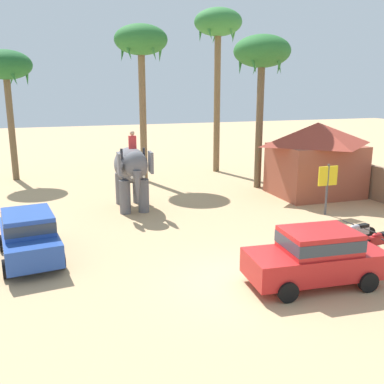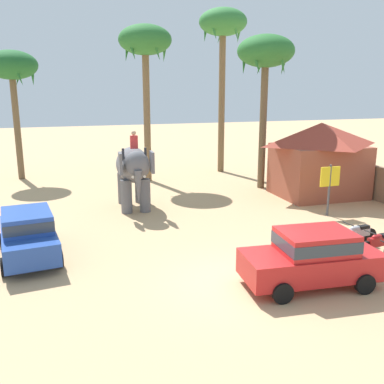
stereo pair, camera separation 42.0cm
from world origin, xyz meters
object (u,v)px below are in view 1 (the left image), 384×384
at_px(car_parked_far_side, 29,234).
at_px(palm_tree_behind_elephant, 218,30).
at_px(palm_tree_far_back, 262,56).
at_px(signboard_yellow, 328,179).
at_px(motorcycle_fourth_in_row, 357,232).
at_px(palm_tree_left_of_road, 141,46).
at_px(roadside_hut, 316,157).
at_px(car_sedan_foreground, 316,255).
at_px(elephant_with_mahout, 132,169).
at_px(motorcycle_mid_row, 380,241).
at_px(palm_tree_near_hut, 6,69).

distance_m(car_parked_far_side, palm_tree_behind_elephant, 19.92).
distance_m(palm_tree_far_back, signboard_yellow, 8.54).
height_order(motorcycle_fourth_in_row, palm_tree_far_back, palm_tree_far_back).
height_order(car_parked_far_side, palm_tree_left_of_road, palm_tree_left_of_road).
bearing_deg(roadside_hut, car_sedan_foreground, -125.25).
distance_m(car_parked_far_side, elephant_with_mahout, 7.04).
height_order(elephant_with_mahout, signboard_yellow, elephant_with_mahout).
xyz_separation_m(car_sedan_foreground, palm_tree_left_of_road, (-1.26, 16.39, 7.35)).
bearing_deg(motorcycle_mid_row, roadside_hut, 69.54).
height_order(car_sedan_foreground, motorcycle_fourth_in_row, car_sedan_foreground).
xyz_separation_m(car_sedan_foreground, motorcycle_fourth_in_row, (3.57, 2.33, -0.46)).
distance_m(palm_tree_left_of_road, roadside_hut, 12.20).
relative_size(car_sedan_foreground, palm_tree_behind_elephant, 0.39).
bearing_deg(palm_tree_left_of_road, motorcycle_fourth_in_row, -71.07).
distance_m(car_sedan_foreground, car_parked_far_side, 9.46).
distance_m(car_parked_far_side, signboard_yellow, 13.06).
height_order(motorcycle_mid_row, palm_tree_far_back, palm_tree_far_back).
distance_m(car_sedan_foreground, palm_tree_near_hut, 22.39).
bearing_deg(signboard_yellow, car_parked_far_side, -175.13).
bearing_deg(motorcycle_fourth_in_row, palm_tree_behind_elephant, 87.03).
height_order(elephant_with_mahout, palm_tree_behind_elephant, palm_tree_behind_elephant).
distance_m(car_sedan_foreground, palm_tree_left_of_road, 18.00).
bearing_deg(motorcycle_mid_row, signboard_yellow, 75.13).
xyz_separation_m(palm_tree_behind_elephant, palm_tree_far_back, (0.31, -5.58, -2.07)).
bearing_deg(elephant_with_mahout, palm_tree_far_back, 15.18).
distance_m(motorcycle_fourth_in_row, signboard_yellow, 4.14).
bearing_deg(palm_tree_left_of_road, motorcycle_mid_row, -71.96).
height_order(car_sedan_foreground, palm_tree_far_back, palm_tree_far_back).
relative_size(car_parked_far_side, motorcycle_fourth_in_row, 2.36).
bearing_deg(car_parked_far_side, elephant_with_mahout, 47.67).
bearing_deg(palm_tree_far_back, palm_tree_left_of_road, 145.24).
height_order(palm_tree_far_back, roadside_hut, palm_tree_far_back).
bearing_deg(palm_tree_near_hut, car_parked_far_side, -86.19).
distance_m(car_sedan_foreground, roadside_hut, 11.70).
xyz_separation_m(roadside_hut, signboard_yellow, (-1.80, -3.46, -0.44)).
bearing_deg(signboard_yellow, motorcycle_fourth_in_row, -110.01).
bearing_deg(motorcycle_mid_row, car_sedan_foreground, -160.42).
height_order(car_sedan_foreground, car_parked_far_side, same).
distance_m(motorcycle_mid_row, palm_tree_near_hut, 23.19).
bearing_deg(elephant_with_mahout, car_sedan_foreground, -71.45).
distance_m(motorcycle_fourth_in_row, roadside_hut, 8.01).
height_order(motorcycle_fourth_in_row, palm_tree_near_hut, palm_tree_near_hut).
distance_m(motorcycle_mid_row, signboard_yellow, 5.06).
xyz_separation_m(palm_tree_left_of_road, roadside_hut, (7.97, -6.88, -6.16)).
xyz_separation_m(car_parked_far_side, signboard_yellow, (12.99, 1.11, 0.76)).
bearing_deg(motorcycle_fourth_in_row, roadside_hut, 66.27).
xyz_separation_m(elephant_with_mahout, palm_tree_left_of_road, (2.13, 6.30, 6.29)).
bearing_deg(palm_tree_left_of_road, roadside_hut, -40.79).
bearing_deg(roadside_hut, motorcycle_mid_row, -110.46).
bearing_deg(palm_tree_far_back, motorcycle_fourth_in_row, -96.38).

